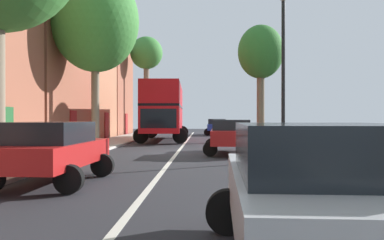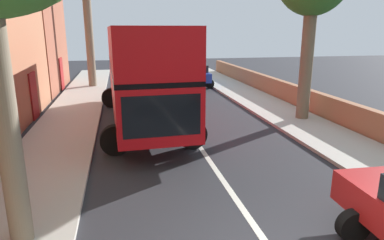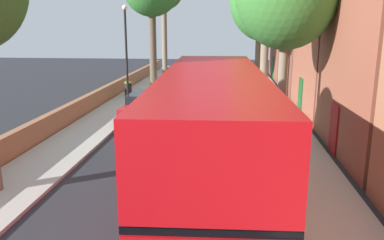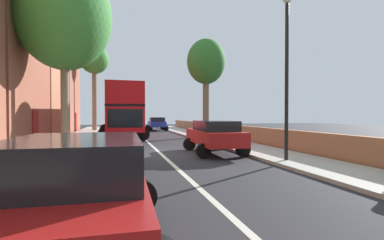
{
  "view_description": "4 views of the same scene",
  "coord_description": "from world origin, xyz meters",
  "px_view_note": "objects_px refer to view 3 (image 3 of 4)",
  "views": [
    {
      "loc": [
        1.31,
        -19.36,
        1.65
      ],
      "look_at": [
        0.53,
        5.11,
        1.54
      ],
      "focal_mm": 37.38,
      "sensor_mm": 36.0,
      "label": 1
    },
    {
      "loc": [
        -2.56,
        -4.4,
        3.99
      ],
      "look_at": [
        -0.88,
        3.74,
        1.77
      ],
      "focal_mm": 32.12,
      "sensor_mm": 36.0,
      "label": 2
    },
    {
      "loc": [
        -2.1,
        20.13,
        5.22
      ],
      "look_at": [
        -0.79,
        6.27,
        1.85
      ],
      "focal_mm": 36.65,
      "sensor_mm": 36.0,
      "label": 3
    },
    {
      "loc": [
        -1.98,
        -13.53,
        1.85
      ],
      "look_at": [
        2.46,
        3.19,
        1.54
      ],
      "focal_mm": 26.24,
      "sensor_mm": 36.0,
      "label": 4
    }
  ],
  "objects_px": {
    "parked_car_silver_right_5": "(178,74)",
    "street_tree_left_6": "(260,5)",
    "litter_bin_right": "(128,89)",
    "street_tree_left_4": "(267,1)",
    "parked_car_grey_left_2": "(233,69)",
    "lamppost_right": "(126,49)",
    "parked_car_red_right_1": "(145,105)",
    "double_decker_bus": "(213,136)",
    "parked_car_red_left_0": "(234,84)"
  },
  "relations": [
    {
      "from": "parked_car_silver_right_5",
      "to": "lamppost_right",
      "type": "relative_size",
      "value": 0.67
    },
    {
      "from": "parked_car_silver_right_5",
      "to": "litter_bin_right",
      "type": "distance_m",
      "value": 7.65
    },
    {
      "from": "parked_car_red_right_1",
      "to": "lamppost_right",
      "type": "xyz_separation_m",
      "value": [
        1.8,
        -3.23,
        2.89
      ]
    },
    {
      "from": "parked_car_silver_right_5",
      "to": "street_tree_left_4",
      "type": "bearing_deg",
      "value": 136.62
    },
    {
      "from": "parked_car_red_right_1",
      "to": "street_tree_left_6",
      "type": "distance_m",
      "value": 22.15
    },
    {
      "from": "parked_car_red_right_1",
      "to": "street_tree_left_4",
      "type": "bearing_deg",
      "value": -133.09
    },
    {
      "from": "parked_car_grey_left_2",
      "to": "lamppost_right",
      "type": "distance_m",
      "value": 17.83
    },
    {
      "from": "double_decker_bus",
      "to": "parked_car_grey_left_2",
      "type": "distance_m",
      "value": 30.39
    },
    {
      "from": "parked_car_red_right_1",
      "to": "litter_bin_right",
      "type": "distance_m",
      "value": 7.67
    },
    {
      "from": "double_decker_bus",
      "to": "parked_car_red_right_1",
      "type": "relative_size",
      "value": 2.3
    },
    {
      "from": "parked_car_red_left_0",
      "to": "lamppost_right",
      "type": "bearing_deg",
      "value": 38.82
    },
    {
      "from": "parked_car_red_right_1",
      "to": "street_tree_left_4",
      "type": "xyz_separation_m",
      "value": [
        -7.07,
        -7.56,
        5.96
      ]
    },
    {
      "from": "street_tree_left_4",
      "to": "lamppost_right",
      "type": "bearing_deg",
      "value": 26.03
    },
    {
      "from": "parked_car_grey_left_2",
      "to": "double_decker_bus",
      "type": "bearing_deg",
      "value": 88.49
    },
    {
      "from": "street_tree_left_6",
      "to": "litter_bin_right",
      "type": "relative_size",
      "value": 8.5
    },
    {
      "from": "parked_car_grey_left_2",
      "to": "street_tree_left_6",
      "type": "height_order",
      "value": "street_tree_left_6"
    },
    {
      "from": "parked_car_red_left_0",
      "to": "lamppost_right",
      "type": "relative_size",
      "value": 0.67
    },
    {
      "from": "double_decker_bus",
      "to": "street_tree_left_6",
      "type": "relative_size",
      "value": 1.2
    },
    {
      "from": "parked_car_grey_left_2",
      "to": "litter_bin_right",
      "type": "distance_m",
      "value": 14.58
    },
    {
      "from": "litter_bin_right",
      "to": "lamppost_right",
      "type": "bearing_deg",
      "value": 104.37
    },
    {
      "from": "street_tree_left_4",
      "to": "litter_bin_right",
      "type": "xyz_separation_m",
      "value": [
        9.88,
        0.43,
        -6.23
      ]
    },
    {
      "from": "parked_car_silver_right_5",
      "to": "street_tree_left_4",
      "type": "relative_size",
      "value": 0.44
    },
    {
      "from": "street_tree_left_6",
      "to": "lamppost_right",
      "type": "height_order",
      "value": "street_tree_left_6"
    },
    {
      "from": "double_decker_bus",
      "to": "street_tree_left_6",
      "type": "bearing_deg",
      "value": -96.15
    },
    {
      "from": "parked_car_red_left_0",
      "to": "street_tree_left_4",
      "type": "bearing_deg",
      "value": 151.22
    },
    {
      "from": "parked_car_grey_left_2",
      "to": "street_tree_left_4",
      "type": "xyz_separation_m",
      "value": [
        -2.07,
        11.89,
        5.97
      ]
    },
    {
      "from": "street_tree_left_4",
      "to": "litter_bin_right",
      "type": "bearing_deg",
      "value": 2.49
    },
    {
      "from": "parked_car_red_left_0",
      "to": "street_tree_left_4",
      "type": "relative_size",
      "value": 0.44
    },
    {
      "from": "street_tree_left_4",
      "to": "lamppost_right",
      "type": "distance_m",
      "value": 10.34
    },
    {
      "from": "parked_car_red_right_1",
      "to": "street_tree_left_6",
      "type": "bearing_deg",
      "value": -110.71
    },
    {
      "from": "double_decker_bus",
      "to": "street_tree_left_4",
      "type": "bearing_deg",
      "value": -98.86
    },
    {
      "from": "street_tree_left_4",
      "to": "parked_car_grey_left_2",
      "type": "bearing_deg",
      "value": -80.1
    },
    {
      "from": "parked_car_red_left_0",
      "to": "litter_bin_right",
      "type": "distance_m",
      "value": 7.96
    },
    {
      "from": "street_tree_left_4",
      "to": "parked_car_red_left_0",
      "type": "bearing_deg",
      "value": -28.78
    },
    {
      "from": "street_tree_left_6",
      "to": "litter_bin_right",
      "type": "xyz_separation_m",
      "value": [
        10.32,
        12.75,
        -6.5
      ]
    },
    {
      "from": "parked_car_grey_left_2",
      "to": "lamppost_right",
      "type": "bearing_deg",
      "value": 67.26
    },
    {
      "from": "parked_car_silver_right_5",
      "to": "street_tree_left_6",
      "type": "relative_size",
      "value": 0.47
    },
    {
      "from": "parked_car_red_right_1",
      "to": "litter_bin_right",
      "type": "relative_size",
      "value": 4.43
    },
    {
      "from": "double_decker_bus",
      "to": "litter_bin_right",
      "type": "distance_m",
      "value": 19.41
    },
    {
      "from": "double_decker_bus",
      "to": "parked_car_grey_left_2",
      "type": "xyz_separation_m",
      "value": [
        -0.8,
        -30.34,
        -1.45
      ]
    },
    {
      "from": "parked_car_red_right_1",
      "to": "street_tree_left_6",
      "type": "relative_size",
      "value": 0.52
    },
    {
      "from": "parked_car_silver_right_5",
      "to": "lamppost_right",
      "type": "distance_m",
      "value": 11.53
    },
    {
      "from": "double_decker_bus",
      "to": "parked_car_red_left_0",
      "type": "bearing_deg",
      "value": -92.34
    },
    {
      "from": "parked_car_silver_right_5",
      "to": "parked_car_red_left_0",
      "type": "bearing_deg",
      "value": 132.03
    },
    {
      "from": "parked_car_red_left_0",
      "to": "parked_car_grey_left_2",
      "type": "distance_m",
      "value": 10.75
    },
    {
      "from": "parked_car_silver_right_5",
      "to": "lamppost_right",
      "type": "xyz_separation_m",
      "value": [
        1.8,
        11.02,
        2.89
      ]
    },
    {
      "from": "street_tree_left_6",
      "to": "parked_car_silver_right_5",
      "type": "bearing_deg",
      "value": 36.86
    },
    {
      "from": "street_tree_left_4",
      "to": "litter_bin_right",
      "type": "relative_size",
      "value": 9.19
    },
    {
      "from": "street_tree_left_4",
      "to": "parked_car_silver_right_5",
      "type": "bearing_deg",
      "value": -43.38
    },
    {
      "from": "street_tree_left_6",
      "to": "parked_car_grey_left_2",
      "type": "bearing_deg",
      "value": 9.68
    }
  ]
}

